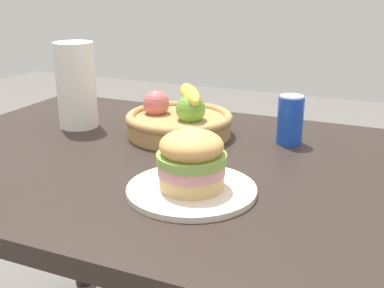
{
  "coord_description": "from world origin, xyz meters",
  "views": [
    {
      "loc": [
        0.43,
        -0.96,
        1.15
      ],
      "look_at": [
        0.03,
        -0.05,
        0.81
      ],
      "focal_mm": 44.74,
      "sensor_mm": 36.0,
      "label": 1
    }
  ],
  "objects_px": {
    "paper_towel_roll": "(76,85)",
    "fruit_basket": "(179,120)",
    "sandwich": "(192,159)",
    "soda_can": "(290,120)",
    "plate": "(192,190)"
  },
  "relations": [
    {
      "from": "paper_towel_roll",
      "to": "fruit_basket",
      "type": "bearing_deg",
      "value": 8.01
    },
    {
      "from": "plate",
      "to": "sandwich",
      "type": "xyz_separation_m",
      "value": [
        0.0,
        0.0,
        0.06
      ]
    },
    {
      "from": "plate",
      "to": "soda_can",
      "type": "xyz_separation_m",
      "value": [
        0.11,
        0.38,
        0.06
      ]
    },
    {
      "from": "soda_can",
      "to": "fruit_basket",
      "type": "bearing_deg",
      "value": -170.35
    },
    {
      "from": "plate",
      "to": "fruit_basket",
      "type": "height_order",
      "value": "fruit_basket"
    },
    {
      "from": "sandwich",
      "to": "fruit_basket",
      "type": "height_order",
      "value": "fruit_basket"
    },
    {
      "from": "sandwich",
      "to": "paper_towel_roll",
      "type": "xyz_separation_m",
      "value": [
        -0.48,
        0.29,
        0.05
      ]
    },
    {
      "from": "sandwich",
      "to": "fruit_basket",
      "type": "distance_m",
      "value": 0.38
    },
    {
      "from": "sandwich",
      "to": "plate",
      "type": "bearing_deg",
      "value": 0.0
    },
    {
      "from": "sandwich",
      "to": "paper_towel_roll",
      "type": "distance_m",
      "value": 0.56
    },
    {
      "from": "plate",
      "to": "sandwich",
      "type": "bearing_deg",
      "value": 0.0
    },
    {
      "from": "fruit_basket",
      "to": "paper_towel_roll",
      "type": "bearing_deg",
      "value": -171.99
    },
    {
      "from": "soda_can",
      "to": "fruit_basket",
      "type": "distance_m",
      "value": 0.29
    },
    {
      "from": "sandwich",
      "to": "soda_can",
      "type": "relative_size",
      "value": 1.1
    },
    {
      "from": "soda_can",
      "to": "paper_towel_roll",
      "type": "height_order",
      "value": "paper_towel_roll"
    }
  ]
}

